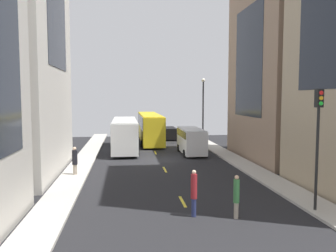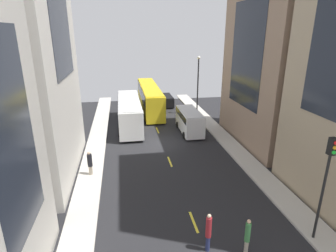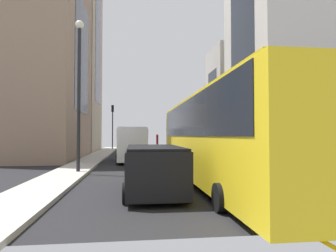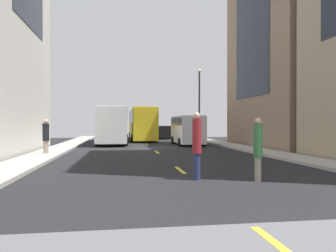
# 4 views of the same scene
# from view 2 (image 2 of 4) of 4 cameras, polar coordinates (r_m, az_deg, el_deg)

# --- Properties ---
(ground_plane) EXTENTS (39.52, 39.52, 0.00)m
(ground_plane) POSITION_cam_2_polar(r_m,az_deg,el_deg) (28.71, -1.08, -3.71)
(ground_plane) COLOR black
(sidewalk_west) EXTENTS (1.94, 44.00, 0.15)m
(sidewalk_west) POSITION_cam_2_polar(r_m,az_deg,el_deg) (28.56, -14.71, -4.33)
(sidewalk_west) COLOR #B2ADA3
(sidewalk_west) RESTS_ON ground
(sidewalk_east) EXTENTS (1.94, 44.00, 0.15)m
(sidewalk_east) POSITION_cam_2_polar(r_m,az_deg,el_deg) (30.37, 11.71, -2.67)
(sidewalk_east) COLOR #B2ADA3
(sidewalk_east) RESTS_ON ground
(lane_stripe_1) EXTENTS (0.16, 2.00, 0.01)m
(lane_stripe_1) POSITION_cam_2_polar(r_m,az_deg,el_deg) (17.96, 5.33, -19.13)
(lane_stripe_1) COLOR yellow
(lane_stripe_1) RESTS_ON ground
(lane_stripe_2) EXTENTS (0.16, 2.00, 0.01)m
(lane_stripe_2) POSITION_cam_2_polar(r_m,az_deg,el_deg) (24.94, 0.39, -7.36)
(lane_stripe_2) COLOR yellow
(lane_stripe_2) RESTS_ON ground
(lane_stripe_3) EXTENTS (0.16, 2.00, 0.01)m
(lane_stripe_3) POSITION_cam_2_polar(r_m,az_deg,el_deg) (32.59, -2.19, -0.89)
(lane_stripe_3) COLOR yellow
(lane_stripe_3) RESTS_ON ground
(lane_stripe_4) EXTENTS (0.16, 2.00, 0.01)m
(lane_stripe_4) POSITION_cam_2_polar(r_m,az_deg,el_deg) (40.54, -3.76, 3.09)
(lane_stripe_4) COLOR yellow
(lane_stripe_4) RESTS_ON ground
(lane_stripe_5) EXTENTS (0.16, 2.00, 0.01)m
(lane_stripe_5) POSITION_cam_2_polar(r_m,az_deg,el_deg) (48.64, -4.81, 5.75)
(lane_stripe_5) COLOR yellow
(lane_stripe_5) RESTS_ON ground
(building_east_1) EXTENTS (6.57, 11.90, 17.85)m
(building_east_1) POSITION_cam_2_polar(r_m,az_deg,el_deg) (29.62, 21.71, 13.53)
(building_east_1) COLOR #937760
(building_east_1) RESTS_ON ground
(city_bus_white) EXTENTS (2.80, 11.57, 3.35)m
(city_bus_white) POSITION_cam_2_polar(r_m,az_deg,el_deg) (33.78, -8.01, 3.22)
(city_bus_white) COLOR silver
(city_bus_white) RESTS_ON ground
(streetcar_yellow) EXTENTS (2.70, 14.85, 3.59)m
(streetcar_yellow) POSITION_cam_2_polar(r_m,az_deg,el_deg) (40.74, -3.82, 6.24)
(streetcar_yellow) COLOR yellow
(streetcar_yellow) RESTS_ON ground
(delivery_van_white) EXTENTS (2.25, 5.82, 2.58)m
(delivery_van_white) POSITION_cam_2_polar(r_m,az_deg,el_deg) (31.61, 4.46, 1.31)
(delivery_van_white) COLOR white
(delivery_van_white) RESTS_ON ground
(car_black_0) EXTENTS (2.03, 4.42, 1.62)m
(car_black_0) POSITION_cam_2_polar(r_m,az_deg,el_deg) (43.27, -0.42, 5.45)
(car_black_0) COLOR black
(car_black_0) RESTS_ON ground
(pedestrian_walking_far) EXTENTS (0.29, 0.29, 2.08)m
(pedestrian_walking_far) POSITION_cam_2_polar(r_m,az_deg,el_deg) (15.82, 16.09, -20.89)
(pedestrian_walking_far) COLOR gray
(pedestrian_walking_far) RESTS_ON ground
(pedestrian_crossing_near) EXTENTS (0.31, 0.31, 2.27)m
(pedestrian_crossing_near) POSITION_cam_2_polar(r_m,az_deg,el_deg) (15.49, 8.35, -20.72)
(pedestrian_crossing_near) COLOR navy
(pedestrian_crossing_near) RESTS_ON ground
(pedestrian_waiting_curb) EXTENTS (0.38, 0.38, 2.01)m
(pedestrian_waiting_curb) POSITION_cam_2_polar(r_m,az_deg,el_deg) (22.95, -15.84, -7.25)
(pedestrian_waiting_curb) COLOR gray
(pedestrian_waiting_curb) RESTS_ON ground
(traffic_light_near_corner) EXTENTS (0.32, 0.44, 5.97)m
(traffic_light_near_corner) POSITION_cam_2_polar(r_m,az_deg,el_deg) (16.44, 30.03, -8.10)
(traffic_light_near_corner) COLOR black
(traffic_light_near_corner) RESTS_ON ground
(streetlamp_near) EXTENTS (0.44, 0.44, 7.86)m
(streetlamp_near) POSITION_cam_2_polar(r_m,az_deg,el_deg) (37.94, 6.22, 9.49)
(streetlamp_near) COLOR black
(streetlamp_near) RESTS_ON ground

